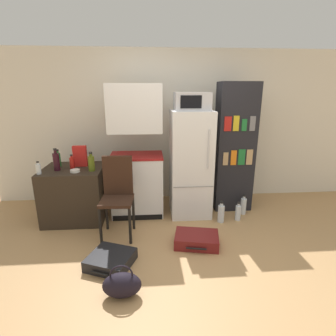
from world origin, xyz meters
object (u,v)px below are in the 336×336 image
refrigerator (190,164)px  suitcase_large_flat (111,260)px  water_bottle_back (243,206)px  bookshelf (234,148)px  bottle_ketchup_red (72,163)px  water_bottle_middle (238,212)px  bottle_olive_oil (91,163)px  kitchen_hutch (136,157)px  bottle_wine_dark (56,161)px  bowl (75,171)px  bottle_green_tall (59,159)px  side_table (75,193)px  bottle_clear_short (38,169)px  handbag (122,285)px  chair (117,190)px  cereal_box (80,156)px  water_bottle_front (221,213)px  microwave (192,101)px  suitcase_small_flat (197,239)px

refrigerator → suitcase_large_flat: refrigerator is taller
suitcase_large_flat → water_bottle_back: (1.88, 1.11, 0.07)m
bookshelf → bottle_ketchup_red: (-2.40, -0.25, -0.12)m
bookshelf → water_bottle_middle: 0.98m
water_bottle_middle → bottle_olive_oil: bearing=176.9°
suitcase_large_flat → water_bottle_middle: bearing=49.8°
kitchen_hutch → water_bottle_back: 1.80m
bottle_wine_dark → bowl: (0.27, -0.10, -0.11)m
kitchen_hutch → bottle_green_tall: bearing=179.8°
side_table → bottle_clear_short: (-0.37, -0.25, 0.46)m
side_table → handbag: 1.86m
bookshelf → suitcase_large_flat: (-1.76, -1.38, -0.92)m
suitcase_large_flat → bottle_clear_short: bearing=159.5°
bottle_olive_oil → chair: 0.57m
cereal_box → side_table: bearing=-131.4°
water_bottle_front → refrigerator: bearing=138.3°
bookshelf → cereal_box: size_ratio=6.55×
refrigerator → bookshelf: bearing=10.9°
side_table → kitchen_hutch: 1.05m
refrigerator → bottle_wine_dark: size_ratio=5.04×
microwave → bottle_green_tall: bearing=178.6°
microwave → water_bottle_back: bearing=-9.0°
refrigerator → chair: (-1.03, -0.55, -0.17)m
refrigerator → side_table: bearing=-177.9°
kitchen_hutch → bookshelf: size_ratio=0.98×
bottle_ketchup_red → bottle_green_tall: size_ratio=0.84×
bottle_ketchup_red → refrigerator: bearing=3.8°
refrigerator → bottle_wine_dark: (-1.89, -0.16, 0.12)m
water_bottle_middle → water_bottle_back: (0.15, 0.19, 0.01)m
bookshelf → handbag: bearing=-130.8°
handbag → bottle_wine_dark: bearing=122.8°
bottle_green_tall → suitcase_small_flat: 2.26m
water_bottle_middle → chair: bearing=-172.6°
bottle_green_tall → handbag: 2.18m
water_bottle_front → bookshelf: bearing=59.3°
bottle_olive_oil → bottle_clear_short: bearing=-171.7°
kitchen_hutch → refrigerator: 0.81m
cereal_box → handbag: (0.73, -1.75, -0.80)m
bowl → water_bottle_front: (2.03, -0.11, -0.66)m
bookshelf → suitcase_large_flat: size_ratio=3.41×
bookshelf → suitcase_small_flat: 1.59m
bottle_wine_dark → suitcase_small_flat: (1.84, -0.76, -0.84)m
bottle_green_tall → handbag: bearing=-59.4°
water_bottle_back → bottle_green_tall: bearing=176.3°
kitchen_hutch → water_bottle_front: bearing=-18.5°
bottle_olive_oil → bottle_ketchup_red: size_ratio=1.25×
bowl → handbag: bearing=-63.2°
refrigerator → suitcase_small_flat: 1.17m
cereal_box → water_bottle_front: 2.21m
bottle_clear_short → chair: bearing=-12.6°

